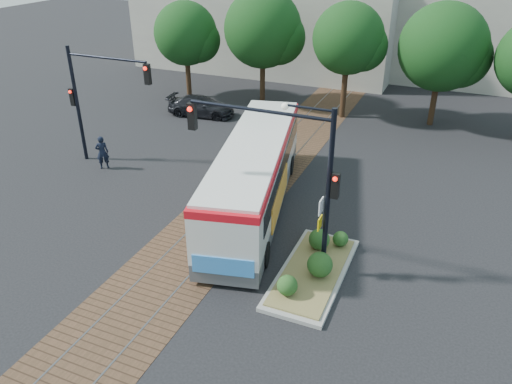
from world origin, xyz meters
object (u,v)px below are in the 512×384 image
traffic_island (314,266)px  officer (102,152)px  signal_pole_main (294,163)px  city_bus (255,172)px  parked_car (201,106)px  signal_pole_left (93,91)px

traffic_island → officer: (-12.67, 4.31, 0.55)m
traffic_island → signal_pole_main: size_ratio=0.87×
city_bus → parked_car: 12.85m
city_bus → parked_car: bearing=116.4°
signal_pole_left → signal_pole_main: bearing=-21.4°
traffic_island → signal_pole_main: bearing=174.6°
city_bus → traffic_island: bearing=-55.8°
traffic_island → parked_car: bearing=131.5°
traffic_island → officer: officer is taller
signal_pole_left → officer: signal_pole_left is taller
traffic_island → signal_pole_left: 14.50m
traffic_island → signal_pole_main: (-0.96, 0.09, 3.83)m
officer → signal_pole_main: bearing=119.3°
signal_pole_main → officer: 12.88m
city_bus → officer: city_bus is taller
city_bus → traffic_island: size_ratio=2.29×
city_bus → signal_pole_main: (2.92, -3.51, 2.41)m
signal_pole_left → parked_car: bearing=82.0°
traffic_island → signal_pole_left: (-13.19, 4.89, 3.54)m
signal_pole_left → officer: size_ratio=3.42×
officer → parked_car: bearing=-135.2°
signal_pole_main → officer: signal_pole_main is taller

